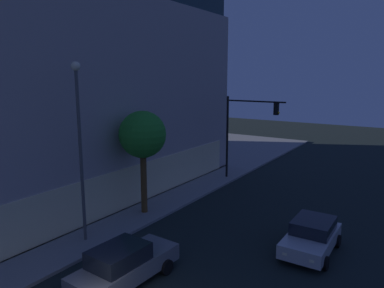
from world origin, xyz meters
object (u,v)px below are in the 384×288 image
(street_lamp_sidewalk, at_px, (79,133))
(car_silver, at_px, (312,236))
(car_grey, at_px, (124,265))
(traffic_light_far_corner, at_px, (244,124))
(sidewalk_tree, at_px, (143,136))

(street_lamp_sidewalk, xyz_separation_m, car_silver, (5.32, -9.90, -4.84))
(car_grey, bearing_deg, traffic_light_far_corner, 8.46)
(traffic_light_far_corner, distance_m, car_grey, 16.72)
(street_lamp_sidewalk, relative_size, sidewalk_tree, 1.43)
(sidewalk_tree, bearing_deg, traffic_light_far_corner, -11.16)
(sidewalk_tree, relative_size, car_grey, 1.29)
(car_grey, height_order, car_silver, car_grey)
(street_lamp_sidewalk, bearing_deg, sidewalk_tree, -0.13)
(car_grey, bearing_deg, street_lamp_sidewalk, 68.71)
(street_lamp_sidewalk, height_order, car_grey, street_lamp_sidewalk)
(sidewalk_tree, bearing_deg, street_lamp_sidewalk, 179.87)
(street_lamp_sidewalk, relative_size, car_silver, 2.13)
(traffic_light_far_corner, relative_size, sidewalk_tree, 1.07)
(street_lamp_sidewalk, height_order, car_silver, street_lamp_sidewalk)
(traffic_light_far_corner, bearing_deg, sidewalk_tree, 168.84)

